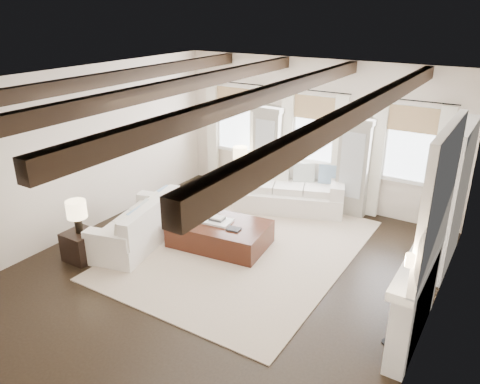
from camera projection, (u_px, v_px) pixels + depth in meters
The scene contains 16 objects.
ground at pixel (221, 273), 7.95m from camera, with size 7.50×7.50×0.00m, color black.
room_shell at pixel (288, 161), 7.58m from camera, with size 6.54×7.54×3.22m.
area_rug at pixel (244, 248), 8.74m from camera, with size 3.75×4.89×0.02m, color #BDA78F.
sofa_back at pixel (290, 190), 10.38m from camera, with size 2.57×1.80×1.01m.
sofa_left at pixel (139, 227), 8.80m from camera, with size 1.36×2.21×0.88m.
ottoman at pixel (220, 234), 8.79m from camera, with size 1.77×1.11×0.46m, color black.
tray at pixel (218, 221), 8.72m from camera, with size 0.50×0.38×0.04m, color white.
book_lower at pixel (217, 219), 8.73m from camera, with size 0.26×0.20×0.04m, color #262628.
book_upper at pixel (218, 218), 8.69m from camera, with size 0.22×0.17×0.03m, color beige.
book_loose at pixel (234, 229), 8.43m from camera, with size 0.24×0.18×0.03m, color #262628.
side_table_front at pixel (82, 246), 8.30m from camera, with size 0.53×0.53×0.53m, color black.
lamp_front at pixel (77, 211), 8.05m from camera, with size 0.35×0.35×0.60m.
side_table_back at pixel (240, 182), 11.22m from camera, with size 0.38×0.38×0.56m, color black.
lamp_back at pixel (240, 155), 10.97m from camera, with size 0.34×0.34×0.58m.
candlestick_near at pixel (390, 324), 6.20m from camera, with size 0.15×0.15×0.75m.
candlestick_far at pixel (397, 311), 6.49m from camera, with size 0.14×0.14×0.71m.
Camera 1 is at (3.90, -5.64, 4.27)m, focal length 35.00 mm.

